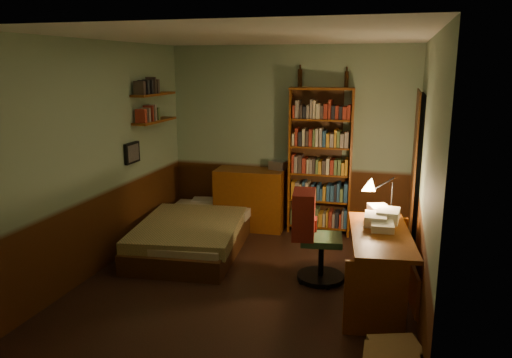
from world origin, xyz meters
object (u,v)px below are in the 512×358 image
(bookshelf, at_px, (320,162))
(bed, at_px, (196,222))
(mini_stereo, at_px, (278,165))
(desk, at_px, (379,268))
(office_chair, at_px, (322,235))
(desk_lamp, at_px, (392,189))
(dresser, at_px, (250,199))

(bookshelf, bearing_deg, bed, -152.62)
(mini_stereo, distance_m, desk, 2.59)
(mini_stereo, height_order, office_chair, office_chair)
(desk_lamp, distance_m, office_chair, 0.91)
(desk_lamp, relative_size, office_chair, 0.54)
(mini_stereo, bearing_deg, office_chair, -41.54)
(office_chair, bearing_deg, mini_stereo, 110.29)
(dresser, relative_size, desk_lamp, 1.74)
(mini_stereo, xyz_separation_m, office_chair, (0.89, -1.64, -0.41))
(dresser, height_order, office_chair, office_chair)
(bed, height_order, bookshelf, bookshelf)
(mini_stereo, relative_size, office_chair, 0.22)
(dresser, distance_m, office_chair, 1.98)
(bookshelf, xyz_separation_m, desk_lamp, (1.00, -1.30, -0.00))
(bed, bearing_deg, desk_lamp, -12.97)
(desk, bearing_deg, desk_lamp, 75.67)
(bed, relative_size, mini_stereo, 9.80)
(bookshelf, bearing_deg, dresser, 178.04)
(office_chair, bearing_deg, bookshelf, 92.02)
(mini_stereo, relative_size, bookshelf, 0.11)
(mini_stereo, xyz_separation_m, bookshelf, (0.60, -0.04, 0.09))
(bed, xyz_separation_m, mini_stereo, (0.85, 1.03, 0.60))
(mini_stereo, distance_m, bookshelf, 0.61)
(office_chair, bearing_deg, bed, 152.45)
(bed, height_order, dresser, dresser)
(dresser, height_order, bookshelf, bookshelf)
(bookshelf, distance_m, desk_lamp, 1.64)
(bookshelf, height_order, office_chair, bookshelf)
(desk_lamp, bearing_deg, office_chair, -156.09)
(mini_stereo, distance_m, desk_lamp, 2.08)
(desk, bearing_deg, mini_stereo, 119.21)
(bed, height_order, desk_lamp, desk_lamp)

